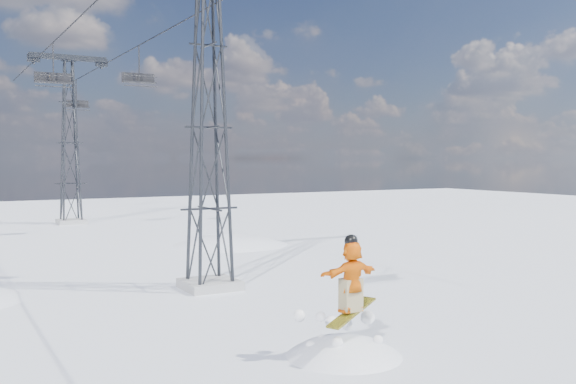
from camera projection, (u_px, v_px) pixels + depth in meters
name	position (u px, v px, depth m)	size (l,w,h in m)	color
ground	(310.00, 355.00, 14.54)	(120.00, 120.00, 0.00)	white
lift_tower_near	(209.00, 128.00, 21.63)	(5.20, 1.80, 11.43)	#999999
lift_tower_far	(70.00, 143.00, 43.45)	(5.20, 1.80, 11.43)	#999999
haul_cables	(120.00, 28.00, 31.39)	(4.46, 51.00, 0.06)	black
lift_chair_mid	(139.00, 79.00, 36.41)	(1.89, 0.54, 2.34)	black
lift_chair_far	(53.00, 79.00, 35.58)	(1.98, 0.57, 2.46)	black
lift_chair_extra	(76.00, 104.00, 52.26)	(2.01, 0.58, 2.49)	black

